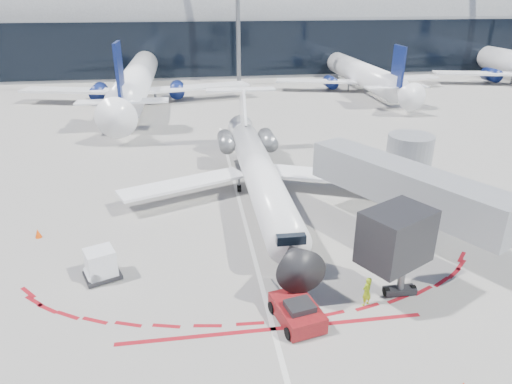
{
  "coord_description": "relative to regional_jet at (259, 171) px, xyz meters",
  "views": [
    {
      "loc": [
        -3.12,
        -27.57,
        13.97
      ],
      "look_at": [
        0.54,
        -2.33,
        2.75
      ],
      "focal_mm": 32.0,
      "sensor_mm": 36.0,
      "label": 1
    }
  ],
  "objects": [
    {
      "name": "ground",
      "position": [
        -1.5,
        -2.94,
        -2.1
      ],
      "size": [
        260.0,
        260.0,
        0.0
      ],
      "primitive_type": "plane",
      "color": "slate",
      "rests_on": "ground"
    },
    {
      "name": "apron_centerline",
      "position": [
        -1.5,
        -0.94,
        -2.09
      ],
      "size": [
        0.25,
        40.0,
        0.01
      ],
      "primitive_type": "cube",
      "color": "silver",
      "rests_on": "ground"
    },
    {
      "name": "apron_stop_bar",
      "position": [
        -1.5,
        -14.44,
        -2.09
      ],
      "size": [
        14.0,
        0.25,
        0.01
      ],
      "primitive_type": "cube",
      "color": "maroon",
      "rests_on": "ground"
    },
    {
      "name": "terminal_building",
      "position": [
        -1.5,
        62.03,
        6.42
      ],
      "size": [
        150.0,
        24.15,
        24.0
      ],
      "color": "#999C9F",
      "rests_on": "ground"
    },
    {
      "name": "jet_bridge",
      "position": [
        8.29,
        -5.95,
        0.91
      ],
      "size": [
        10.03,
        15.2,
        4.9
      ],
      "color": "gray",
      "rests_on": "ground"
    },
    {
      "name": "light_mast_centre",
      "position": [
        3.5,
        45.06,
        10.4
      ],
      "size": [
        0.7,
        0.7,
        25.0
      ],
      "primitive_type": "cylinder",
      "color": "slate",
      "rests_on": "ground"
    },
    {
      "name": "regional_jet",
      "position": [
        0.0,
        0.0,
        0.0
      ],
      "size": [
        20.35,
        25.1,
        6.28
      ],
      "color": "white",
      "rests_on": "ground"
    },
    {
      "name": "pushback_tug",
      "position": [
        -0.32,
        -14.03,
        -1.59
      ],
      "size": [
        2.38,
        4.54,
        1.15
      ],
      "rotation": [
        0.0,
        0.0,
        0.21
      ],
      "color": "maroon",
      "rests_on": "ground"
    },
    {
      "name": "ramp_worker",
      "position": [
        3.26,
        -13.34,
        -1.33
      ],
      "size": [
        0.67,
        0.59,
        1.54
      ],
      "primitive_type": "imported",
      "rotation": [
        0.0,
        0.0,
        3.62
      ],
      "color": "#B2DD17",
      "rests_on": "ground"
    },
    {
      "name": "uld_container",
      "position": [
        -9.77,
        -9.15,
        -1.27
      ],
      "size": [
        2.23,
        2.09,
        1.68
      ],
      "rotation": [
        0.0,
        0.0,
        0.39
      ],
      "color": "black",
      "rests_on": "ground"
    },
    {
      "name": "safety_cone_left",
      "position": [
        -14.42,
        -4.07,
        -1.82
      ],
      "size": [
        0.4,
        0.4,
        0.56
      ],
      "primitive_type": "cone",
      "color": "#F04605",
      "rests_on": "ground"
    },
    {
      "name": "bg_airliner_1",
      "position": [
        -11.69,
        34.47,
        3.74
      ],
      "size": [
        36.12,
        38.25,
        11.69
      ],
      "primitive_type": null,
      "color": "white",
      "rests_on": "ground"
    },
    {
      "name": "bg_airliner_2",
      "position": [
        21.52,
        38.12,
        2.84
      ],
      "size": [
        30.53,
        32.33,
        9.88
      ],
      "primitive_type": null,
      "color": "white",
      "rests_on": "ground"
    }
  ]
}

